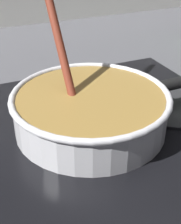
# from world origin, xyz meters

# --- Properties ---
(ground) EXTENTS (2.40, 1.60, 0.04)m
(ground) POSITION_xyz_m (0.00, 0.00, -0.02)
(ground) COLOR #4C4C51
(hob_plate) EXTENTS (0.56, 0.48, 0.01)m
(hob_plate) POSITION_xyz_m (-0.03, 0.07, 0.01)
(hob_plate) COLOR black
(hob_plate) RESTS_ON ground
(burner_ring) EXTENTS (0.20, 0.20, 0.01)m
(burner_ring) POSITION_xyz_m (-0.03, 0.07, 0.02)
(burner_ring) COLOR #592D0C
(burner_ring) RESTS_ON hob_plate
(spare_burner) EXTENTS (0.16, 0.16, 0.01)m
(spare_burner) POSITION_xyz_m (0.15, 0.07, 0.01)
(spare_burner) COLOR #262628
(spare_burner) RESTS_ON hob_plate
(cooking_pan) EXTENTS (0.43, 0.29, 0.30)m
(cooking_pan) POSITION_xyz_m (-0.03, 0.07, 0.05)
(cooking_pan) COLOR silver
(cooking_pan) RESTS_ON hob_plate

